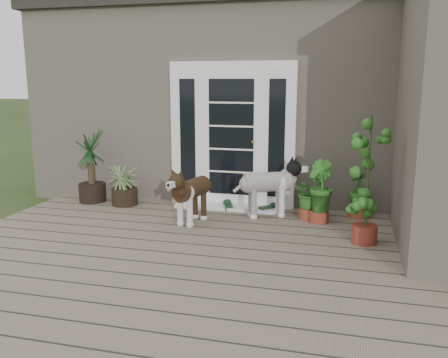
# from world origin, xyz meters

# --- Properties ---
(deck) EXTENTS (6.20, 4.60, 0.12)m
(deck) POSITION_xyz_m (0.00, 0.40, 0.06)
(deck) COLOR #6B5B4C
(deck) RESTS_ON ground
(house_main) EXTENTS (7.40, 4.00, 3.10)m
(house_main) POSITION_xyz_m (0.00, 4.65, 1.55)
(house_main) COLOR #665E54
(house_main) RESTS_ON ground
(roof_main) EXTENTS (7.60, 4.20, 0.20)m
(roof_main) POSITION_xyz_m (0.00, 4.65, 3.20)
(roof_main) COLOR #2D2826
(roof_main) RESTS_ON house_main
(door_unit) EXTENTS (1.90, 0.14, 2.15)m
(door_unit) POSITION_xyz_m (-0.20, 2.60, 1.19)
(door_unit) COLOR white
(door_unit) RESTS_ON deck
(door_step) EXTENTS (1.60, 0.40, 0.05)m
(door_step) POSITION_xyz_m (-0.20, 2.40, 0.14)
(door_step) COLOR white
(door_step) RESTS_ON deck
(brindle_dog) EXTENTS (0.52, 0.87, 0.68)m
(brindle_dog) POSITION_xyz_m (-0.49, 1.55, 0.46)
(brindle_dog) COLOR #3F2817
(brindle_dog) RESTS_ON deck
(white_dog) EXTENTS (0.95, 0.71, 0.73)m
(white_dog) POSITION_xyz_m (0.43, 2.09, 0.48)
(white_dog) COLOR beige
(white_dog) RESTS_ON deck
(spider_plant) EXTENTS (0.67, 0.67, 0.70)m
(spider_plant) POSITION_xyz_m (-1.79, 2.19, 0.47)
(spider_plant) COLOR #818D57
(spider_plant) RESTS_ON deck
(yucca) EXTENTS (1.02, 1.02, 1.14)m
(yucca) POSITION_xyz_m (-2.38, 2.26, 0.69)
(yucca) COLOR black
(yucca) RESTS_ON deck
(herb_a) EXTENTS (0.58, 0.58, 0.52)m
(herb_a) POSITION_xyz_m (1.00, 2.11, 0.38)
(herb_a) COLOR #235719
(herb_a) RESTS_ON deck
(herb_b) EXTENTS (0.58, 0.58, 0.62)m
(herb_b) POSITION_xyz_m (1.15, 2.01, 0.43)
(herb_b) COLOR #1D611B
(herb_b) RESTS_ON deck
(herb_c) EXTENTS (0.45, 0.45, 0.49)m
(herb_c) POSITION_xyz_m (1.67, 2.40, 0.37)
(herb_c) COLOR #275B1A
(herb_c) RESTS_ON deck
(sapling) EXTENTS (0.57, 0.57, 1.56)m
(sapling) POSITION_xyz_m (1.73, 1.28, 0.90)
(sapling) COLOR #255719
(sapling) RESTS_ON deck
(clog_left) EXTENTS (0.26, 0.37, 0.10)m
(clog_left) POSITION_xyz_m (-0.19, 2.35, 0.17)
(clog_left) COLOR black
(clog_left) RESTS_ON deck
(clog_right) EXTENTS (0.34, 0.35, 0.10)m
(clog_right) POSITION_xyz_m (0.40, 2.36, 0.17)
(clog_right) COLOR black
(clog_right) RESTS_ON deck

